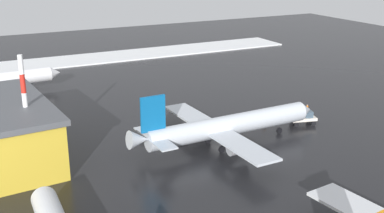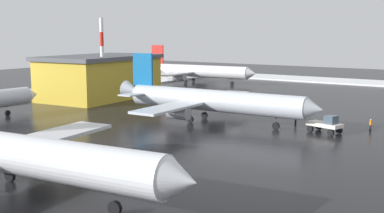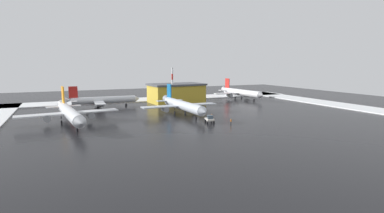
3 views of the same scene
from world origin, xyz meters
name	(u,v)px [view 3 (image 3 of 3)]	position (x,y,z in m)	size (l,w,h in m)	color
ground_plane	(196,114)	(0.00, 0.00, 0.00)	(240.00, 240.00, 0.00)	black
snow_bank_far	(155,99)	(0.00, -50.00, 0.18)	(152.00, 16.00, 0.36)	white
snow_bank_left	(332,104)	(-67.00, 0.00, 0.18)	(14.00, 116.00, 0.36)	white
airplane_far_rear	(182,105)	(4.64, -1.49, 3.34)	(28.19, 34.04, 10.12)	silver
airplane_foreground_jet	(241,92)	(-41.16, -34.52, 3.30)	(27.91, 33.63, 9.98)	white
airplane_parked_portside	(70,113)	(41.72, 1.61, 3.48)	(29.53, 35.48, 10.54)	silver
airplane_distant_tail	(102,100)	(28.18, -31.78, 2.98)	(30.28, 25.05, 9.01)	silver
pushback_tug	(210,119)	(2.63, 15.98, 1.28)	(3.30, 5.01, 2.50)	silver
ground_crew_by_nose_gear	(212,116)	(-1.08, 10.10, 0.97)	(0.36, 0.36, 1.71)	black
ground_crew_beside_wing	(231,121)	(-2.13, 20.58, 0.97)	(0.36, 0.36, 1.71)	black
antenna_mast	(172,86)	(-2.19, -30.38, 8.13)	(0.70, 0.70, 16.26)	red
cargo_hangar	(176,93)	(-5.65, -34.50, 4.44)	(26.13, 16.97, 8.80)	gold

